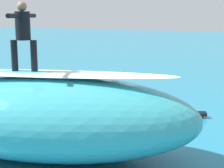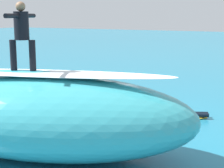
# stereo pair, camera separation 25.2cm
# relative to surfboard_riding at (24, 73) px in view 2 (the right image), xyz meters

# --- Properties ---
(ground_plane) EXTENTS (120.00, 120.00, 0.00)m
(ground_plane) POSITION_rel_surfboard_riding_xyz_m (-0.04, -3.03, -1.91)
(ground_plane) COLOR teal
(wave_crest) EXTENTS (7.10, 4.69, 1.86)m
(wave_crest) POSITION_rel_surfboard_riding_xyz_m (-0.53, -0.18, -0.98)
(wave_crest) COLOR teal
(wave_crest) RESTS_ON ground_plane
(wave_foam_lip) EXTENTS (5.60, 2.70, 0.08)m
(wave_foam_lip) POSITION_rel_surfboard_riding_xyz_m (-0.53, -0.18, -0.01)
(wave_foam_lip) COLOR white
(wave_foam_lip) RESTS_ON wave_crest
(surfboard_riding) EXTENTS (1.94, 1.11, 0.09)m
(surfboard_riding) POSITION_rel_surfboard_riding_xyz_m (0.00, 0.00, 0.00)
(surfboard_riding) COLOR #33B2D1
(surfboard_riding) RESTS_ON wave_crest
(surfer_riding) EXTENTS (0.57, 1.36, 1.48)m
(surfer_riding) POSITION_rel_surfboard_riding_xyz_m (0.00, -0.00, 0.91)
(surfer_riding) COLOR black
(surfer_riding) RESTS_ON surfboard_riding
(surfboard_paddling) EXTENTS (2.07, 1.32, 0.07)m
(surfboard_paddling) POSITION_rel_surfboard_riding_xyz_m (-1.96, -4.48, -1.88)
(surfboard_paddling) COLOR yellow
(surfboard_paddling) RESTS_ON ground_plane
(surfer_paddling) EXTENTS (1.54, 0.86, 0.29)m
(surfer_paddling) POSITION_rel_surfboard_riding_xyz_m (-2.07, -4.53, -1.72)
(surfer_paddling) COLOR black
(surfer_paddling) RESTS_ON surfboard_paddling
(foam_patch_near) EXTENTS (1.27, 1.34, 0.10)m
(foam_patch_near) POSITION_rel_surfboard_riding_xyz_m (3.80, -5.29, -1.86)
(foam_patch_near) COLOR white
(foam_patch_near) RESTS_ON ground_plane
(foam_patch_mid) EXTENTS (0.94, 1.05, 0.12)m
(foam_patch_mid) POSITION_rel_surfboard_riding_xyz_m (0.36, -5.18, -1.85)
(foam_patch_mid) COLOR white
(foam_patch_mid) RESTS_ON ground_plane
(foam_patch_far) EXTENTS (0.90, 0.93, 0.10)m
(foam_patch_far) POSITION_rel_surfboard_riding_xyz_m (-0.48, -5.87, -1.86)
(foam_patch_far) COLOR white
(foam_patch_far) RESTS_ON ground_plane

